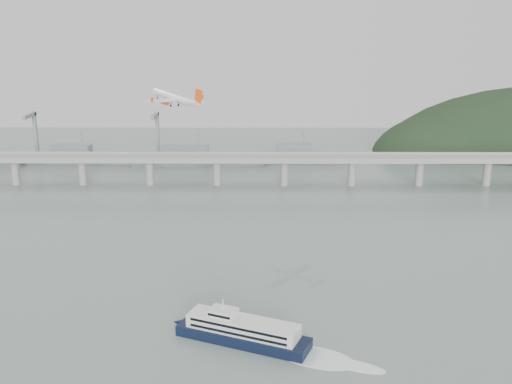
{
  "coord_description": "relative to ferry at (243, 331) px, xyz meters",
  "views": [
    {
      "loc": [
        1.86,
        -230.11,
        117.53
      ],
      "look_at": [
        0.0,
        55.0,
        36.0
      ],
      "focal_mm": 42.0,
      "sensor_mm": 36.0,
      "label": 1
    }
  ],
  "objects": [
    {
      "name": "ground",
      "position": [
        4.44,
        26.61,
        -4.36
      ],
      "size": [
        900.0,
        900.0,
        0.0
      ],
      "primitive_type": "plane",
      "color": "slate",
      "rests_on": "ground"
    },
    {
      "name": "bridge",
      "position": [
        3.29,
        226.61,
        13.29
      ],
      "size": [
        800.0,
        22.0,
        23.9
      ],
      "color": "gray",
      "rests_on": "ground"
    },
    {
      "name": "ferry",
      "position": [
        0.0,
        0.0,
        0.0
      ],
      "size": [
        80.88,
        39.99,
        16.09
      ],
      "rotation": [
        0.0,
        0.0,
        -0.39
      ],
      "color": "black",
      "rests_on": "ground"
    },
    {
      "name": "distant_fleet",
      "position": [
        -150.92,
        291.69,
        1.86
      ],
      "size": [
        453.0,
        60.9,
        40.0
      ],
      "color": "slate",
      "rests_on": "ground"
    },
    {
      "name": "airliner",
      "position": [
        -35.86,
        95.45,
        76.3
      ],
      "size": [
        31.95,
        29.79,
        10.19
      ],
      "rotation": [
        0.05,
        -0.15,
        2.45
      ],
      "color": "white",
      "rests_on": "ground"
    }
  ]
}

